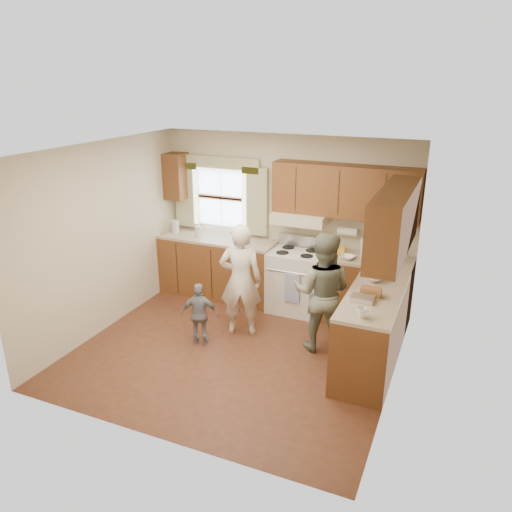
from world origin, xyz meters
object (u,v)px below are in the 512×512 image
at_px(stove, 297,280).
at_px(woman_right, 322,293).
at_px(child, 200,314).
at_px(woman_left, 241,280).

height_order(stove, woman_right, woman_right).
xyz_separation_m(woman_right, child, (-1.43, -0.51, -0.35)).
relative_size(stove, child, 1.29).
distance_m(woman_left, woman_right, 1.08).
relative_size(woman_left, child, 1.83).
height_order(woman_left, child, woman_left).
distance_m(stove, woman_right, 1.17).
xyz_separation_m(stove, woman_left, (-0.44, -0.98, 0.29)).
distance_m(stove, child, 1.65).
bearing_deg(child, woman_left, -146.41).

